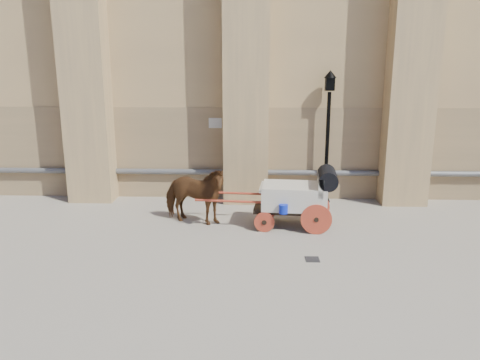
{
  "coord_description": "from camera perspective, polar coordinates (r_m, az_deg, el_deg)",
  "views": [
    {
      "loc": [
        -0.66,
        -11.04,
        4.34
      ],
      "look_at": [
        -1.11,
        1.29,
        1.28
      ],
      "focal_mm": 35.0,
      "sensor_mm": 36.0,
      "label": 1
    }
  ],
  "objects": [
    {
      "name": "horse",
      "position": [
        12.99,
        -5.63,
        -1.83
      ],
      "size": [
        2.13,
        1.44,
        1.65
      ],
      "primitive_type": "imported",
      "rotation": [
        0.0,
        0.0,
        1.26
      ],
      "color": "#57361B",
      "rests_on": "ground"
    },
    {
      "name": "ground",
      "position": [
        11.88,
        5.16,
        -7.55
      ],
      "size": [
        90.0,
        90.0,
        0.0
      ],
      "primitive_type": "plane",
      "color": "gray",
      "rests_on": "ground"
    },
    {
      "name": "carriage",
      "position": [
        12.77,
        7.22,
        -1.84
      ],
      "size": [
        3.86,
        1.4,
        1.66
      ],
      "rotation": [
        0.0,
        0.0,
        -0.09
      ],
      "color": "black",
      "rests_on": "ground"
    },
    {
      "name": "street_lamp",
      "position": [
        15.0,
        10.64,
        5.61
      ],
      "size": [
        0.39,
        0.39,
        4.17
      ],
      "color": "black",
      "rests_on": "ground"
    },
    {
      "name": "drain_grate_near",
      "position": [
        10.96,
        8.81,
        -9.53
      ],
      "size": [
        0.33,
        0.33,
        0.01
      ],
      "primitive_type": "cube",
      "rotation": [
        0.0,
        0.0,
        0.03
      ],
      "color": "black",
      "rests_on": "ground"
    }
  ]
}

